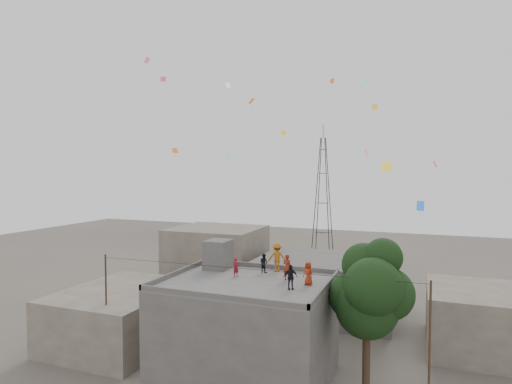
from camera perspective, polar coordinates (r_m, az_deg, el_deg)
ground at (r=29.06m, az=-1.28°, el=-23.58°), size 140.00×140.00×0.00m
main_building at (r=27.84m, az=-1.29°, el=-17.95°), size 10.00×8.00×6.10m
parapet at (r=26.87m, az=-1.30°, el=-11.55°), size 10.00×8.00×0.30m
stair_head_box at (r=30.29m, az=-5.05°, el=-8.28°), size 1.60×1.80×2.00m
neighbor_west at (r=35.18m, az=-17.37°, el=-15.41°), size 8.00×10.00×4.00m
neighbor_north at (r=40.25m, az=9.27°, el=-12.25°), size 12.00×9.00×5.00m
neighbor_northwest at (r=45.73m, az=-5.25°, el=-9.11°), size 9.00×8.00×7.00m
neighbor_east at (r=35.92m, az=27.58°, el=-14.88°), size 7.00×8.00×4.40m
tree at (r=25.70m, az=15.00°, el=-12.65°), size 4.90×4.60×9.10m
utility_line at (r=26.30m, az=-1.33°, el=-17.40°), size 20.12×0.62×7.40m
transmission_tower at (r=65.67m, az=8.89°, el=-0.62°), size 2.97×2.97×20.01m
person_red_adult at (r=27.08m, az=4.20°, el=-9.99°), size 0.68×0.53×1.64m
person_orange_child at (r=26.19m, az=6.99°, el=-10.72°), size 0.81×0.71×1.39m
person_dark_child at (r=29.16m, az=1.05°, el=-9.43°), size 0.75×0.68×1.27m
person_dark_adult at (r=25.14m, az=4.61°, el=-11.24°), size 0.90×0.71×1.43m
person_orange_adult at (r=29.51m, az=2.83°, el=-8.65°), size 1.40×1.09×1.91m
person_red_child at (r=27.96m, az=-2.68°, el=-10.01°), size 0.44×0.52×1.23m
kites at (r=31.63m, az=6.87°, el=8.15°), size 19.72×16.12×11.23m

